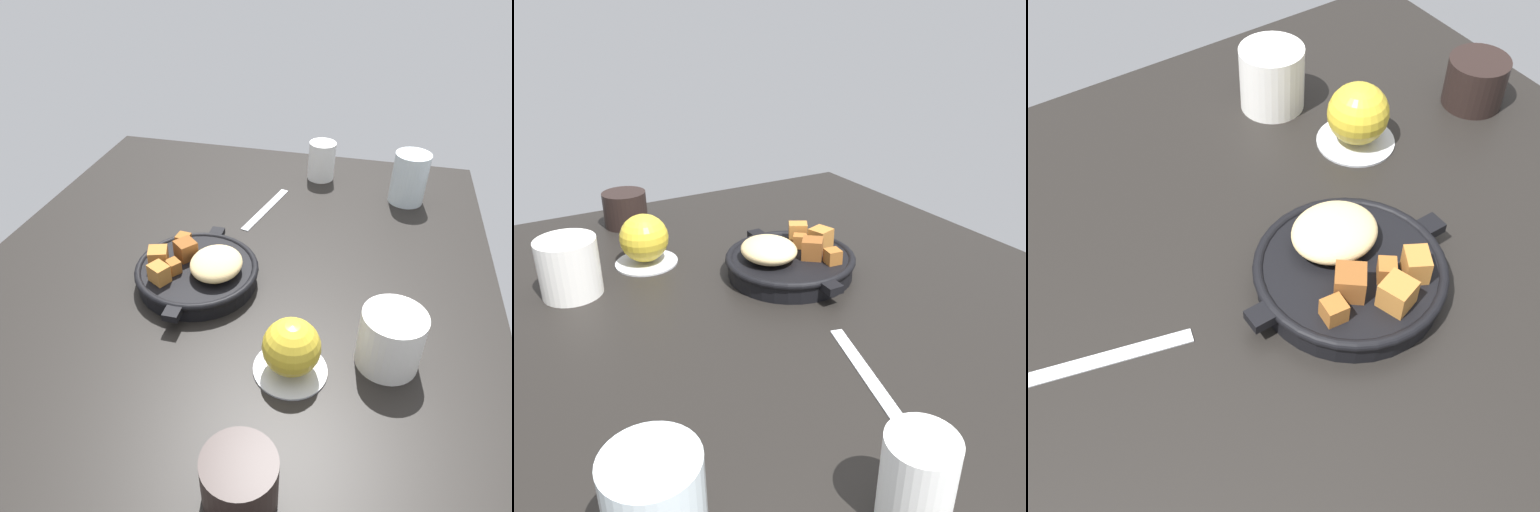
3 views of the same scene
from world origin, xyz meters
TOP-DOWN VIEW (x-y plane):
  - ground_plane at (0.00, 0.00)cm, footprint 101.15×90.00cm
  - cast_iron_skillet at (5.45, -4.46)cm, footprint 24.92×20.66cm
  - saucer_plate at (20.75, 13.99)cm, footprint 10.30×10.30cm
  - red_apple at (20.75, 13.99)cm, footprint 7.96×7.96cm
  - butter_knife at (-20.83, 1.20)cm, footprint 18.36×6.26cm
  - white_creamer_pitcher at (-37.91, 10.40)cm, footprint 6.05×6.05cm
  - ceramic_mug_white at (16.03, 26.77)cm, footprint 8.76×8.76cm
  - coffee_mug_dark at (39.43, 11.90)cm, footprint 8.29×8.29cm

SIDE VIEW (x-z plane):
  - ground_plane at x=0.00cm, z-range -2.40..0.00cm
  - butter_knife at x=-20.83cm, z-range 0.00..0.36cm
  - saucer_plate at x=20.75cm, z-range 0.00..0.60cm
  - cast_iron_skillet at x=5.45cm, z-range -0.83..5.79cm
  - coffee_mug_dark at x=39.43cm, z-range 0.00..6.77cm
  - white_creamer_pitcher at x=-37.91cm, z-range 0.00..8.70cm
  - ceramic_mug_white at x=16.03cm, z-range 0.00..8.78cm
  - red_apple at x=20.75cm, z-range 0.60..8.56cm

